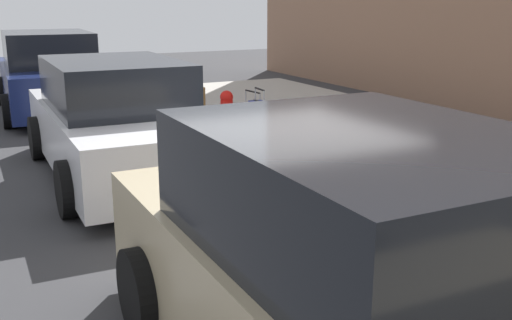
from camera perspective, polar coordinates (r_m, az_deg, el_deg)
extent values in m
plane|color=#333335|center=(7.34, 2.63, -3.47)|extent=(40.00, 40.00, 0.00)
cube|color=#ADA89E|center=(8.79, 16.94, -0.54)|extent=(18.00, 5.00, 0.14)
cube|color=#0F606B|center=(5.49, 21.41, -5.46)|extent=(0.50, 0.24, 0.71)
cube|color=black|center=(5.49, 21.41, -5.46)|extent=(0.50, 0.08, 0.73)
cylinder|color=gray|center=(5.49, 20.38, 0.29)|extent=(0.02, 0.02, 0.32)
cylinder|color=black|center=(5.30, 22.09, 1.42)|extent=(0.43, 0.06, 0.02)
cylinder|color=black|center=(5.46, 22.67, -9.46)|extent=(0.05, 0.02, 0.04)
cylinder|color=black|center=(5.75, 19.58, -7.94)|extent=(0.05, 0.02, 0.04)
cube|color=navy|center=(5.86, 17.95, -3.62)|extent=(0.41, 0.22, 0.76)
cube|color=black|center=(5.86, 17.95, -3.62)|extent=(0.41, 0.06, 0.78)
cylinder|color=gray|center=(5.61, 19.66, 1.12)|extent=(0.02, 0.02, 0.31)
cylinder|color=gray|center=(5.83, 17.13, 1.82)|extent=(0.02, 0.02, 0.31)
cylinder|color=black|center=(5.69, 18.50, 2.99)|extent=(0.34, 0.04, 0.02)
cylinder|color=black|center=(5.87, 18.94, -7.40)|extent=(0.05, 0.02, 0.04)
cylinder|color=black|center=(6.09, 16.45, -6.40)|extent=(0.05, 0.02, 0.04)
cube|color=black|center=(6.14, 14.24, -2.68)|extent=(0.40, 0.24, 0.72)
cube|color=black|center=(6.14, 14.24, -2.68)|extent=(0.40, 0.07, 0.74)
cylinder|color=gray|center=(5.94, 15.61, 0.45)|extent=(0.02, 0.02, 0.04)
cylinder|color=gray|center=(6.15, 13.37, 1.09)|extent=(0.02, 0.02, 0.04)
cylinder|color=black|center=(6.04, 14.48, 0.96)|extent=(0.33, 0.05, 0.02)
cylinder|color=black|center=(6.15, 15.18, -6.10)|extent=(0.05, 0.02, 0.04)
cylinder|color=black|center=(6.36, 12.95, -5.23)|extent=(0.05, 0.02, 0.04)
cube|color=#9EA0A8|center=(6.58, 11.88, -1.98)|extent=(0.46, 0.27, 0.59)
cube|color=black|center=(6.58, 11.88, -1.98)|extent=(0.45, 0.08, 0.60)
cylinder|color=gray|center=(6.33, 13.28, 1.54)|extent=(0.02, 0.02, 0.32)
cylinder|color=gray|center=(6.60, 10.96, 2.20)|extent=(0.02, 0.02, 0.32)
cylinder|color=black|center=(6.43, 12.17, 3.25)|extent=(0.38, 0.05, 0.02)
cylinder|color=black|center=(6.53, 12.94, -4.69)|extent=(0.05, 0.02, 0.04)
cylinder|color=black|center=(6.80, 10.63, -3.78)|extent=(0.05, 0.02, 0.04)
cube|color=#59601E|center=(6.97, 8.86, -0.21)|extent=(0.51, 0.27, 0.75)
cube|color=black|center=(6.97, 8.86, -0.21)|extent=(0.51, 0.06, 0.77)
cylinder|color=gray|center=(6.67, 10.08, 3.79)|extent=(0.02, 0.02, 0.32)
cylinder|color=gray|center=(7.03, 8.05, 4.42)|extent=(0.02, 0.02, 0.32)
cylinder|color=black|center=(6.82, 9.10, 5.42)|extent=(0.44, 0.04, 0.02)
cylinder|color=black|center=(6.89, 9.77, -3.49)|extent=(0.04, 0.02, 0.04)
cylinder|color=black|center=(7.24, 7.78, -2.50)|extent=(0.04, 0.02, 0.04)
cube|color=red|center=(7.45, 6.70, -0.06)|extent=(0.43, 0.25, 0.52)
cube|color=black|center=(7.45, 6.70, -0.06)|extent=(0.42, 0.07, 0.53)
cylinder|color=gray|center=(7.24, 7.43, 1.75)|extent=(0.02, 0.02, 0.04)
cylinder|color=gray|center=(7.54, 6.12, 2.31)|extent=(0.02, 0.02, 0.04)
cylinder|color=black|center=(7.38, 6.77, 2.19)|extent=(0.35, 0.05, 0.02)
cylinder|color=black|center=(7.37, 7.32, -2.18)|extent=(0.05, 0.02, 0.04)
cylinder|color=black|center=(7.67, 5.99, -1.46)|extent=(0.05, 0.02, 0.04)
cube|color=maroon|center=(7.86, 4.31, 0.72)|extent=(0.47, 0.24, 0.50)
cube|color=black|center=(7.86, 4.31, 0.72)|extent=(0.47, 0.06, 0.51)
cylinder|color=gray|center=(7.62, 5.22, 3.08)|extent=(0.02, 0.02, 0.23)
cylinder|color=gray|center=(7.94, 3.54, 3.59)|extent=(0.02, 0.02, 0.23)
cylinder|color=black|center=(7.76, 4.38, 4.18)|extent=(0.40, 0.05, 0.02)
cylinder|color=black|center=(7.76, 5.14, -1.24)|extent=(0.05, 0.02, 0.04)
cylinder|color=black|center=(8.08, 3.46, -0.55)|extent=(0.05, 0.02, 0.04)
cube|color=#0F606B|center=(8.26, 2.19, 1.71)|extent=(0.41, 0.27, 0.57)
cube|color=black|center=(8.26, 2.19, 1.71)|extent=(0.41, 0.06, 0.59)
cylinder|color=gray|center=(8.06, 2.83, 3.59)|extent=(0.02, 0.02, 0.04)
cylinder|color=gray|center=(8.34, 1.61, 4.00)|extent=(0.02, 0.02, 0.04)
cylinder|color=black|center=(8.20, 2.21, 3.94)|extent=(0.34, 0.03, 0.02)
cylinder|color=black|center=(8.18, 2.80, -0.34)|extent=(0.04, 0.02, 0.04)
cylinder|color=black|center=(8.47, 1.57, 0.20)|extent=(0.04, 0.02, 0.04)
cube|color=navy|center=(8.63, 0.34, 2.95)|extent=(0.40, 0.23, 0.77)
cube|color=black|center=(8.63, 0.34, 2.95)|extent=(0.39, 0.07, 0.78)
cylinder|color=gray|center=(8.40, 0.76, 5.91)|extent=(0.02, 0.02, 0.18)
cylinder|color=gray|center=(8.69, -0.06, 6.22)|extent=(0.02, 0.02, 0.18)
cylinder|color=black|center=(8.53, 0.34, 6.67)|extent=(0.32, 0.05, 0.02)
cylinder|color=black|center=(8.56, 0.75, 0.36)|extent=(0.05, 0.02, 0.04)
cylinder|color=black|center=(8.86, -0.07, 0.86)|extent=(0.05, 0.02, 0.04)
cube|color=black|center=(9.17, -0.30, 2.86)|extent=(0.47, 0.23, 0.52)
cube|color=black|center=(9.17, -0.30, 2.86)|extent=(0.47, 0.08, 0.53)
cylinder|color=gray|center=(8.92, 0.38, 5.26)|extent=(0.02, 0.02, 0.32)
cylinder|color=gray|center=(9.26, -0.96, 5.61)|extent=(0.02, 0.02, 0.32)
cylinder|color=black|center=(9.07, -0.30, 6.43)|extent=(0.40, 0.06, 0.02)
cylinder|color=black|center=(9.05, 0.39, 1.16)|extent=(0.05, 0.02, 0.04)
cylinder|color=black|center=(9.39, -0.96, 1.66)|extent=(0.05, 0.02, 0.04)
cylinder|color=red|center=(9.80, -2.75, 3.89)|extent=(0.20, 0.20, 0.61)
sphere|color=red|center=(9.74, -2.78, 5.92)|extent=(0.21, 0.21, 0.21)
cylinder|color=red|center=(9.93, -3.12, 4.20)|extent=(0.09, 0.10, 0.09)
cylinder|color=red|center=(9.66, -2.39, 3.91)|extent=(0.09, 0.10, 0.09)
cylinder|color=brown|center=(10.36, -5.11, 4.79)|extent=(0.13, 0.13, 0.73)
cube|color=tan|center=(3.61, 10.16, -13.98)|extent=(4.28, 1.86, 0.81)
cube|color=black|center=(3.32, 10.73, -2.81)|extent=(2.23, 1.69, 0.66)
cylinder|color=black|center=(4.43, -10.54, -12.06)|extent=(0.64, 0.23, 0.64)
cylinder|color=black|center=(5.17, 9.50, -7.95)|extent=(0.64, 0.23, 0.64)
cube|color=silver|center=(8.29, -12.86, 2.28)|extent=(4.51, 1.84, 0.75)
cube|color=black|center=(8.17, -13.14, 6.98)|extent=(2.36, 1.65, 0.62)
cylinder|color=black|center=(9.55, -19.78, 1.97)|extent=(0.65, 0.24, 0.64)
cylinder|color=black|center=(9.86, -9.69, 3.03)|extent=(0.65, 0.24, 0.64)
cylinder|color=black|center=(6.88, -17.18, -2.60)|extent=(0.65, 0.24, 0.64)
cylinder|color=black|center=(7.31, -3.60, -0.93)|extent=(0.65, 0.24, 0.64)
cube|color=#141E4C|center=(13.44, -18.70, 6.73)|extent=(4.61, 2.04, 0.82)
cube|color=black|center=(13.37, -18.97, 9.89)|extent=(2.43, 1.78, 0.67)
cylinder|color=black|center=(14.81, -22.68, 6.01)|extent=(0.65, 0.25, 0.64)
cylinder|color=black|center=(14.96, -15.70, 6.68)|extent=(0.65, 0.25, 0.64)
cylinder|color=black|center=(12.04, -22.20, 4.27)|extent=(0.65, 0.25, 0.64)
cylinder|color=black|center=(12.23, -13.68, 5.09)|extent=(0.65, 0.25, 0.64)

